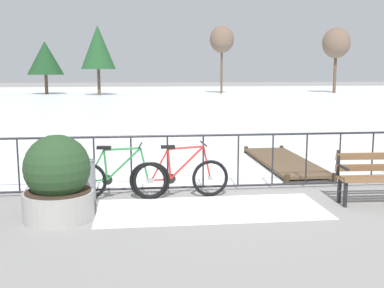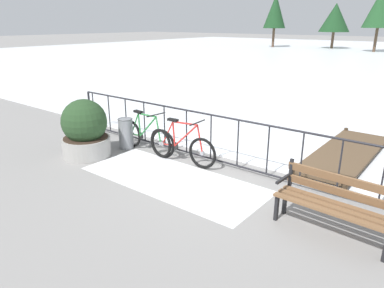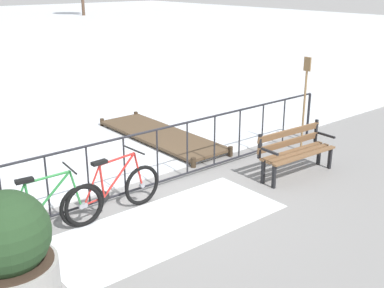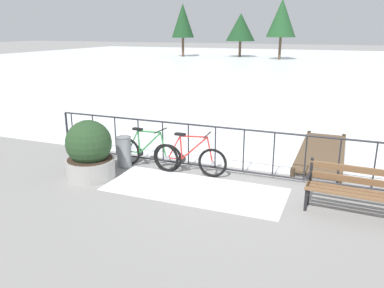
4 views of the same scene
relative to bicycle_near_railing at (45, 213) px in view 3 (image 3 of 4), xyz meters
The scene contains 10 objects.
ground_plane 1.97m from the bicycle_near_railing, 12.05° to the left, with size 160.00×160.00×0.00m, color gray.
snow_patch 1.75m from the bicycle_near_railing, 27.62° to the right, with size 3.69×1.53×0.01m, color white.
railing_fence 1.95m from the bicycle_near_railing, 12.05° to the left, with size 9.06×0.06×1.07m.
bicycle_near_railing is the anchor object (origin of this frame).
bicycle_second 1.10m from the bicycle_near_railing, ahead, with size 1.71×0.52×0.97m.
park_bench 4.57m from the bicycle_near_railing, ahead, with size 1.62×0.56×0.89m.
planter_with_shrub 1.35m from the bicycle_near_railing, 130.24° to the right, with size 1.06×1.06×1.29m.
trash_bin 0.55m from the bicycle_near_railing, 168.08° to the right, with size 0.35×0.35×0.73m.
oar_upright 5.71m from the bicycle_near_railing, ahead, with size 0.04×0.16×1.98m.
wooden_dock 4.52m from the bicycle_near_railing, 33.00° to the left, with size 1.10×3.60×0.20m.
Camera 3 is at (-4.20, -6.39, 3.50)m, focal length 45.37 mm.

